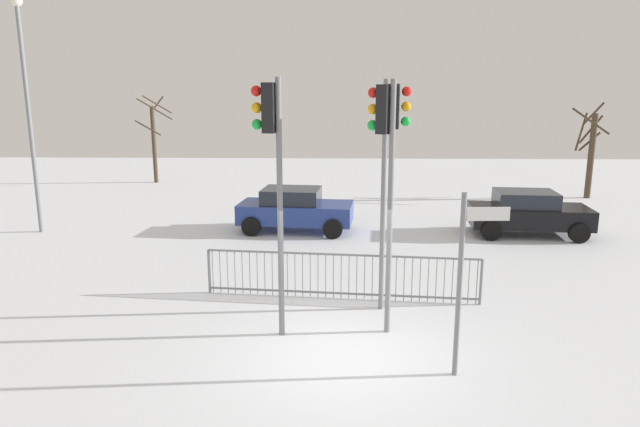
{
  "coord_description": "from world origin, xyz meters",
  "views": [
    {
      "loc": [
        -0.18,
        -9.45,
        4.72
      ],
      "look_at": [
        -0.5,
        2.81,
        2.02
      ],
      "focal_mm": 31.61,
      "sensor_mm": 36.0,
      "label": 1
    }
  ],
  "objects_px": {
    "street_lamp": "(27,94)",
    "bare_tree_centre": "(591,150)",
    "traffic_light_foreground_right": "(272,151)",
    "traffic_light_mid_left": "(391,145)",
    "bare_tree_left": "(154,139)",
    "direction_sign_post": "(464,276)",
    "traffic_light_foreground_left": "(385,151)",
    "car_black_trailing": "(528,212)",
    "car_blue_far": "(295,209)"
  },
  "relations": [
    {
      "from": "traffic_light_foreground_left",
      "to": "bare_tree_left",
      "type": "bearing_deg",
      "value": 61.29
    },
    {
      "from": "street_lamp",
      "to": "bare_tree_centre",
      "type": "height_order",
      "value": "street_lamp"
    },
    {
      "from": "bare_tree_left",
      "to": "traffic_light_foreground_left",
      "type": "bearing_deg",
      "value": -60.67
    },
    {
      "from": "traffic_light_mid_left",
      "to": "car_blue_far",
      "type": "distance_m",
      "value": 7.92
    },
    {
      "from": "traffic_light_foreground_right",
      "to": "traffic_light_foreground_left",
      "type": "xyz_separation_m",
      "value": [
        2.1,
        0.24,
        -0.02
      ]
    },
    {
      "from": "direction_sign_post",
      "to": "bare_tree_centre",
      "type": "xyz_separation_m",
      "value": [
        9.14,
        16.24,
        0.36
      ]
    },
    {
      "from": "traffic_light_mid_left",
      "to": "bare_tree_centre",
      "type": "bearing_deg",
      "value": 151.79
    },
    {
      "from": "traffic_light_foreground_left",
      "to": "street_lamp",
      "type": "xyz_separation_m",
      "value": [
        -10.89,
        7.72,
        0.99
      ]
    },
    {
      "from": "car_black_trailing",
      "to": "bare_tree_left",
      "type": "bearing_deg",
      "value": 151.3
    },
    {
      "from": "traffic_light_foreground_right",
      "to": "bare_tree_left",
      "type": "distance_m",
      "value": 20.12
    },
    {
      "from": "traffic_light_foreground_right",
      "to": "street_lamp",
      "type": "relative_size",
      "value": 0.65
    },
    {
      "from": "car_blue_far",
      "to": "bare_tree_left",
      "type": "xyz_separation_m",
      "value": [
        -7.91,
        10.07,
        1.47
      ]
    },
    {
      "from": "traffic_light_foreground_right",
      "to": "bare_tree_centre",
      "type": "xyz_separation_m",
      "value": [
        12.41,
        14.69,
        -1.5
      ]
    },
    {
      "from": "car_black_trailing",
      "to": "bare_tree_centre",
      "type": "relative_size",
      "value": 0.94
    },
    {
      "from": "traffic_light_foreground_right",
      "to": "traffic_light_mid_left",
      "type": "xyz_separation_m",
      "value": [
        2.33,
        1.35,
        -0.01
      ]
    },
    {
      "from": "direction_sign_post",
      "to": "street_lamp",
      "type": "bearing_deg",
      "value": 138.52
    },
    {
      "from": "car_blue_far",
      "to": "bare_tree_left",
      "type": "bearing_deg",
      "value": 134.03
    },
    {
      "from": "traffic_light_foreground_left",
      "to": "bare_tree_centre",
      "type": "relative_size",
      "value": 1.17
    },
    {
      "from": "street_lamp",
      "to": "bare_tree_left",
      "type": "xyz_separation_m",
      "value": [
        0.7,
        10.42,
        -2.35
      ]
    },
    {
      "from": "bare_tree_left",
      "to": "street_lamp",
      "type": "bearing_deg",
      "value": -93.84
    },
    {
      "from": "street_lamp",
      "to": "bare_tree_left",
      "type": "height_order",
      "value": "street_lamp"
    },
    {
      "from": "traffic_light_foreground_right",
      "to": "car_blue_far",
      "type": "relative_size",
      "value": 1.25
    },
    {
      "from": "car_black_trailing",
      "to": "bare_tree_centre",
      "type": "distance_m",
      "value": 8.41
    },
    {
      "from": "traffic_light_mid_left",
      "to": "bare_tree_left",
      "type": "distance_m",
      "value": 20.01
    },
    {
      "from": "car_black_trailing",
      "to": "traffic_light_foreground_right",
      "type": "bearing_deg",
      "value": -128.51
    },
    {
      "from": "car_black_trailing",
      "to": "bare_tree_left",
      "type": "distance_m",
      "value": 18.84
    },
    {
      "from": "traffic_light_foreground_right",
      "to": "traffic_light_mid_left",
      "type": "distance_m",
      "value": 2.69
    },
    {
      "from": "bare_tree_centre",
      "to": "direction_sign_post",
      "type": "bearing_deg",
      "value": -119.37
    },
    {
      "from": "traffic_light_mid_left",
      "to": "car_blue_far",
      "type": "relative_size",
      "value": 1.25
    },
    {
      "from": "traffic_light_foreground_left",
      "to": "car_black_trailing",
      "type": "distance_m",
      "value": 9.86
    },
    {
      "from": "direction_sign_post",
      "to": "traffic_light_mid_left",
      "type": "bearing_deg",
      "value": 104.78
    },
    {
      "from": "traffic_light_mid_left",
      "to": "street_lamp",
      "type": "distance_m",
      "value": 12.97
    },
    {
      "from": "direction_sign_post",
      "to": "car_black_trailing",
      "type": "height_order",
      "value": "direction_sign_post"
    },
    {
      "from": "bare_tree_left",
      "to": "car_blue_far",
      "type": "bearing_deg",
      "value": -51.86
    },
    {
      "from": "traffic_light_foreground_right",
      "to": "traffic_light_mid_left",
      "type": "bearing_deg",
      "value": -48.32
    },
    {
      "from": "traffic_light_foreground_right",
      "to": "bare_tree_centre",
      "type": "height_order",
      "value": "traffic_light_foreground_right"
    },
    {
      "from": "car_black_trailing",
      "to": "bare_tree_left",
      "type": "height_order",
      "value": "bare_tree_left"
    },
    {
      "from": "direction_sign_post",
      "to": "street_lamp",
      "type": "relative_size",
      "value": 0.41
    },
    {
      "from": "traffic_light_foreground_left",
      "to": "car_black_trailing",
      "type": "relative_size",
      "value": 1.25
    },
    {
      "from": "traffic_light_foreground_left",
      "to": "car_black_trailing",
      "type": "height_order",
      "value": "traffic_light_foreground_left"
    },
    {
      "from": "traffic_light_mid_left",
      "to": "bare_tree_left",
      "type": "xyz_separation_m",
      "value": [
        -10.42,
        17.02,
        -1.37
      ]
    },
    {
      "from": "traffic_light_foreground_right",
      "to": "bare_tree_centre",
      "type": "distance_m",
      "value": 19.29
    },
    {
      "from": "car_black_trailing",
      "to": "traffic_light_mid_left",
      "type": "bearing_deg",
      "value": -123.32
    },
    {
      "from": "bare_tree_left",
      "to": "bare_tree_centre",
      "type": "height_order",
      "value": "bare_tree_left"
    },
    {
      "from": "car_blue_far",
      "to": "car_black_trailing",
      "type": "bearing_deg",
      "value": 3.33
    },
    {
      "from": "traffic_light_foreground_left",
      "to": "direction_sign_post",
      "type": "xyz_separation_m",
      "value": [
        1.17,
        -1.78,
        -1.84
      ]
    },
    {
      "from": "traffic_light_mid_left",
      "to": "traffic_light_foreground_left",
      "type": "height_order",
      "value": "traffic_light_mid_left"
    },
    {
      "from": "traffic_light_mid_left",
      "to": "direction_sign_post",
      "type": "height_order",
      "value": "traffic_light_mid_left"
    },
    {
      "from": "traffic_light_mid_left",
      "to": "car_blue_far",
      "type": "bearing_deg",
      "value": -151.29
    },
    {
      "from": "direction_sign_post",
      "to": "bare_tree_centre",
      "type": "relative_size",
      "value": 0.75
    }
  ]
}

